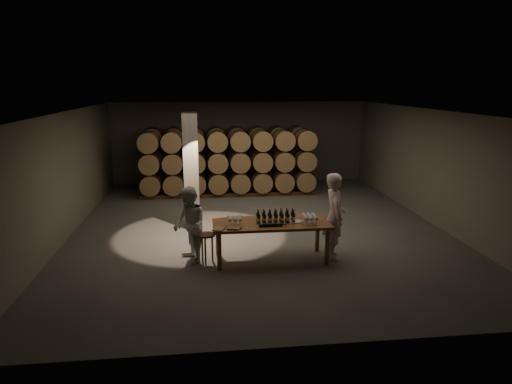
{
  "coord_description": "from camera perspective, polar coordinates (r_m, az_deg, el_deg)",
  "views": [
    {
      "loc": [
        -1.47,
        -12.11,
        3.92
      ],
      "look_at": [
        -0.1,
        -0.43,
        1.1
      ],
      "focal_mm": 32.0,
      "sensor_mm": 36.0,
      "label": 1
    }
  ],
  "objects": [
    {
      "name": "notebook_near",
      "position": [
        9.73,
        -2.77,
        -4.53
      ],
      "size": [
        0.31,
        0.28,
        0.03
      ],
      "primitive_type": "cube",
      "rotation": [
        0.0,
        0.0,
        -0.31
      ],
      "color": "brown",
      "rests_on": "tasting_table"
    },
    {
      "name": "bottle_cluster",
      "position": [
        10.15,
        2.47,
        -3.2
      ],
      "size": [
        0.86,
        0.23,
        0.3
      ],
      "color": "black",
      "rests_on": "tasting_table"
    },
    {
      "name": "glass_cluster_right",
      "position": [
        10.16,
        6.74,
        -3.11
      ],
      "size": [
        0.31,
        0.42,
        0.19
      ],
      "color": "silver",
      "rests_on": "tasting_table"
    },
    {
      "name": "tasting_table",
      "position": [
        10.21,
        1.9,
        -4.34
      ],
      "size": [
        2.6,
        1.1,
        0.9
      ],
      "color": "brown",
      "rests_on": "ground"
    },
    {
      "name": "notebook_corner",
      "position": [
        9.7,
        -4.68,
        -4.64
      ],
      "size": [
        0.3,
        0.33,
        0.02
      ],
      "primitive_type": "cube",
      "rotation": [
        0.0,
        0.0,
        -0.35
      ],
      "color": "brown",
      "rests_on": "tasting_table"
    },
    {
      "name": "person_woman",
      "position": [
        10.2,
        -8.3,
        -4.12
      ],
      "size": [
        0.9,
        1.01,
        1.72
      ],
      "primitive_type": "imported",
      "rotation": [
        0.0,
        0.0,
        -1.21
      ],
      "color": "silver",
      "rests_on": "ground"
    },
    {
      "name": "room",
      "position": [
        12.53,
        -8.11,
        2.68
      ],
      "size": [
        12.0,
        12.0,
        12.0
      ],
      "color": "#504E4B",
      "rests_on": "ground"
    },
    {
      "name": "barrel_stack_front",
      "position": [
        16.17,
        -3.42,
        3.76
      ],
      "size": [
        6.26,
        0.95,
        2.31
      ],
      "color": "#53331C",
      "rests_on": "ground"
    },
    {
      "name": "person_man",
      "position": [
        10.46,
        9.78,
        -2.98
      ],
      "size": [
        0.51,
        0.75,
        1.98
      ],
      "primitive_type": "imported",
      "rotation": [
        0.0,
        0.0,
        1.52
      ],
      "color": "#F5D4D5",
      "rests_on": "ground"
    },
    {
      "name": "stool",
      "position": [
        10.23,
        -6.22,
        -5.87
      ],
      "size": [
        0.4,
        0.4,
        0.66
      ],
      "rotation": [
        0.0,
        0.0,
        -0.23
      ],
      "color": "#53331C",
      "rests_on": "ground"
    },
    {
      "name": "plate",
      "position": [
        10.23,
        5.04,
        -3.69
      ],
      "size": [
        0.26,
        0.26,
        0.01
      ],
      "primitive_type": "cylinder",
      "color": "silver",
      "rests_on": "tasting_table"
    },
    {
      "name": "lying_bottles",
      "position": [
        9.86,
        1.89,
        -4.12
      ],
      "size": [
        0.6,
        0.08,
        0.08
      ],
      "color": "black",
      "rests_on": "tasting_table"
    },
    {
      "name": "barrel_stack_back",
      "position": [
        17.54,
        -3.69,
        4.53
      ],
      "size": [
        6.26,
        0.95,
        2.31
      ],
      "color": "#53331C",
      "rests_on": "ground"
    },
    {
      "name": "glass_cluster_left",
      "position": [
        9.99,
        -2.69,
        -3.36
      ],
      "size": [
        0.31,
        0.31,
        0.18
      ],
      "color": "silver",
      "rests_on": "tasting_table"
    },
    {
      "name": "pen",
      "position": [
        9.71,
        -2.2,
        -4.61
      ],
      "size": [
        0.15,
        0.02,
        0.01
      ],
      "primitive_type": "cylinder",
      "rotation": [
        0.0,
        1.57,
        -0.07
      ],
      "color": "black",
      "rests_on": "tasting_table"
    }
  ]
}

